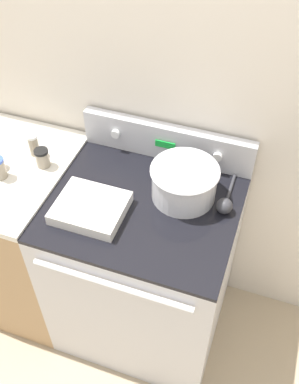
{
  "coord_description": "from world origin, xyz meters",
  "views": [
    {
      "loc": [
        0.43,
        -0.82,
        2.25
      ],
      "look_at": [
        0.02,
        0.35,
        0.98
      ],
      "focal_mm": 42.0,
      "sensor_mm": 36.0,
      "label": 1
    }
  ],
  "objects_px": {
    "ladle": "(226,203)",
    "spice_jar_white_cap": "(34,145)",
    "mixing_bowl": "(184,181)",
    "casserole_dish": "(90,207)",
    "spice_jar_black_cap": "(42,158)"
  },
  "relations": [
    {
      "from": "ladle",
      "to": "spice_jar_white_cap",
      "type": "xyz_separation_m",
      "value": [
        -0.87,
        0.03,
        0.04
      ]
    },
    {
      "from": "spice_jar_white_cap",
      "to": "ladle",
      "type": "bearing_deg",
      "value": -1.66
    },
    {
      "from": "mixing_bowl",
      "to": "casserole_dish",
      "type": "height_order",
      "value": "mixing_bowl"
    },
    {
      "from": "mixing_bowl",
      "to": "spice_jar_black_cap",
      "type": "relative_size",
      "value": 3.26
    },
    {
      "from": "spice_jar_white_cap",
      "to": "mixing_bowl",
      "type": "bearing_deg",
      "value": -1.31
    },
    {
      "from": "ladle",
      "to": "spice_jar_black_cap",
      "type": "relative_size",
      "value": 3.69
    },
    {
      "from": "mixing_bowl",
      "to": "spice_jar_white_cap",
      "type": "distance_m",
      "value": 0.7
    },
    {
      "from": "casserole_dish",
      "to": "spice_jar_black_cap",
      "type": "relative_size",
      "value": 3.18
    },
    {
      "from": "mixing_bowl",
      "to": "ladle",
      "type": "distance_m",
      "value": 0.19
    },
    {
      "from": "mixing_bowl",
      "to": "ladle",
      "type": "height_order",
      "value": "mixing_bowl"
    },
    {
      "from": "casserole_dish",
      "to": "spice_jar_white_cap",
      "type": "xyz_separation_m",
      "value": [
        -0.38,
        0.23,
        0.04
      ]
    },
    {
      "from": "ladle",
      "to": "spice_jar_white_cap",
      "type": "height_order",
      "value": "spice_jar_white_cap"
    },
    {
      "from": "spice_jar_white_cap",
      "to": "casserole_dish",
      "type": "bearing_deg",
      "value": -31.16
    },
    {
      "from": "ladle",
      "to": "spice_jar_white_cap",
      "type": "relative_size",
      "value": 2.97
    },
    {
      "from": "ladle",
      "to": "spice_jar_white_cap",
      "type": "bearing_deg",
      "value": 178.34
    }
  ]
}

